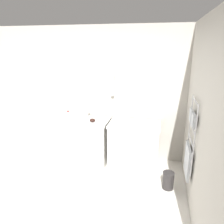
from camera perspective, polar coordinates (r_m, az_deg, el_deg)
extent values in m
plane|color=silver|center=(3.51, -14.00, -22.94)|extent=(16.00, 16.00, 0.00)
cube|color=#B2ADA3|center=(4.44, -5.15, 4.85)|extent=(5.27, 0.06, 2.60)
cube|color=silver|center=(4.38, -6.03, 7.39)|extent=(0.74, 0.02, 0.83)
cube|color=#B2BCBA|center=(4.37, -6.07, 7.36)|extent=(0.67, 0.01, 0.76)
cube|color=silver|center=(4.18, 6.71, 6.90)|extent=(0.74, 0.02, 0.83)
cube|color=#B2BCBA|center=(4.17, 6.70, 6.88)|extent=(0.67, 0.01, 0.76)
cylinder|color=white|center=(4.21, 0.05, 7.09)|extent=(0.07, 0.07, 0.40)
cube|color=silver|center=(4.25, 0.19, 7.19)|extent=(0.05, 0.02, 0.08)
cube|color=#B2ADA3|center=(3.32, 21.36, -0.37)|extent=(0.06, 3.60, 2.60)
cylinder|color=silver|center=(3.01, 20.71, -7.35)|extent=(0.02, 0.02, 1.01)
cylinder|color=silver|center=(3.49, 19.63, -3.91)|extent=(0.02, 0.02, 1.01)
cylinder|color=silver|center=(3.11, 21.01, 2.64)|extent=(0.02, 0.52, 0.02)
cylinder|color=silver|center=(3.15, 20.65, -0.70)|extent=(0.02, 0.52, 0.02)
cylinder|color=silver|center=(3.21, 20.30, -3.94)|extent=(0.02, 0.52, 0.02)
cylinder|color=silver|center=(3.28, 19.96, -7.04)|extent=(0.02, 0.52, 0.02)
cylinder|color=silver|center=(3.36, 19.64, -10.01)|extent=(0.02, 0.52, 0.02)
cylinder|color=silver|center=(3.45, 19.32, -12.84)|extent=(0.02, 0.52, 0.02)
cube|color=#B7BCC1|center=(3.42, 19.12, -11.95)|extent=(0.04, 0.44, 0.45)
cube|color=#B7BCC1|center=(3.06, 20.50, -2.08)|extent=(0.04, 0.18, 0.18)
cube|color=#B7BCC1|center=(3.27, 20.01, -0.80)|extent=(0.04, 0.18, 0.18)
cube|color=silver|center=(4.41, -6.93, -7.55)|extent=(0.90, 0.55, 0.81)
ellipsoid|color=silver|center=(4.17, -8.20, -9.06)|extent=(0.83, 0.12, 0.68)
cube|color=white|center=(4.25, -7.13, -2.28)|extent=(0.93, 0.58, 0.04)
ellipsoid|color=white|center=(4.23, -7.24, -2.70)|extent=(0.42, 0.37, 0.09)
cylinder|color=silver|center=(4.04, -8.65, -7.41)|extent=(0.25, 0.01, 0.01)
cylinder|color=silver|center=(4.16, -8.49, -10.68)|extent=(0.25, 0.01, 0.01)
cube|color=silver|center=(4.20, 5.72, -8.75)|extent=(0.90, 0.55, 0.81)
ellipsoid|color=silver|center=(3.96, 5.21, -10.45)|extent=(0.83, 0.12, 0.68)
cube|color=white|center=(4.04, 5.89, -3.27)|extent=(0.93, 0.58, 0.04)
ellipsoid|color=white|center=(4.02, 5.84, -3.71)|extent=(0.42, 0.37, 0.09)
cylinder|color=silver|center=(3.82, 5.13, -8.76)|extent=(0.25, 0.01, 0.01)
cylinder|color=silver|center=(3.94, 5.03, -12.18)|extent=(0.25, 0.01, 0.01)
cylinder|color=silver|center=(4.35, -6.52, -0.06)|extent=(0.02, 0.02, 0.21)
cylinder|color=silver|center=(4.27, -6.82, 0.95)|extent=(0.02, 0.12, 0.02)
cylinder|color=silver|center=(4.39, -7.35, -1.10)|extent=(0.03, 0.03, 0.04)
cylinder|color=silver|center=(4.35, -5.61, -1.23)|extent=(0.03, 0.03, 0.04)
cylinder|color=silver|center=(4.14, 6.20, -0.91)|extent=(0.02, 0.02, 0.21)
cylinder|color=silver|center=(4.06, 6.15, 0.13)|extent=(0.02, 0.12, 0.02)
cylinder|color=silver|center=(4.18, 5.21, -2.00)|extent=(0.03, 0.03, 0.04)
cylinder|color=silver|center=(4.16, 7.12, -2.13)|extent=(0.03, 0.03, 0.04)
cylinder|color=silver|center=(4.24, -11.36, -1.07)|extent=(0.06, 0.06, 0.17)
cylinder|color=red|center=(4.21, -11.43, 0.16)|extent=(0.04, 0.04, 0.02)
ellipsoid|color=black|center=(4.10, -5.12, -2.14)|extent=(0.11, 0.11, 0.07)
cube|color=white|center=(3.91, 2.21, -3.36)|extent=(0.09, 0.06, 0.02)
ellipsoid|color=#F2E5CC|center=(3.90, 2.22, -3.06)|extent=(0.05, 0.04, 0.02)
cylinder|color=#282626|center=(3.79, 14.46, -16.90)|extent=(0.18, 0.18, 0.29)
torus|color=#282626|center=(3.72, 14.62, -15.13)|extent=(0.19, 0.19, 0.01)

